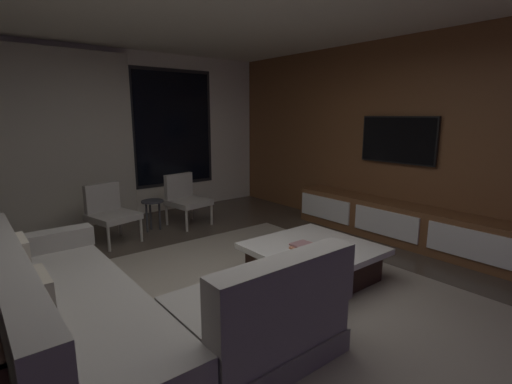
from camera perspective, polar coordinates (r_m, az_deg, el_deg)
The scene contains 12 objects.
floor at distance 3.52m, azimuth -3.89°, elevation -16.95°, with size 9.20×9.20×0.00m, color #473D33.
back_wall_with_window at distance 6.41m, azimuth -23.53°, elevation 7.64°, with size 6.60×0.30×2.70m.
media_wall at distance 5.45m, azimuth 23.54°, elevation 7.17°, with size 0.12×7.80×2.70m.
area_rug at distance 3.64m, azimuth 1.75°, elevation -15.84°, with size 3.20×3.80×0.01m, color gray.
sectional_couch at distance 2.96m, azimuth -19.93°, elevation -17.19°, with size 1.98×2.50×0.82m.
coffee_table at distance 4.01m, azimuth 8.57°, elevation -10.38°, with size 1.16×1.16×0.36m.
book_stack_on_coffee_table at distance 3.87m, azimuth 7.25°, elevation -8.12°, with size 0.28×0.21×0.04m.
accent_chair_near_window at distance 5.93m, azimuth -10.71°, elevation -0.72°, with size 0.62×0.64×0.78m.
accent_chair_by_curtain at distance 5.39m, azimuth -21.34°, elevation -2.57°, with size 0.66×0.67×0.78m.
side_stool at distance 5.70m, azimuth -15.43°, elevation -2.07°, with size 0.32×0.32×0.46m.
media_console at distance 5.41m, azimuth 20.66°, elevation -4.47°, with size 0.46×3.10×0.52m.
mounted_tv at distance 5.48m, azimuth 20.69°, elevation 7.40°, with size 0.05×1.09×0.63m.
Camera 1 is at (-1.75, -2.55, 1.68)m, focal length 26.39 mm.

